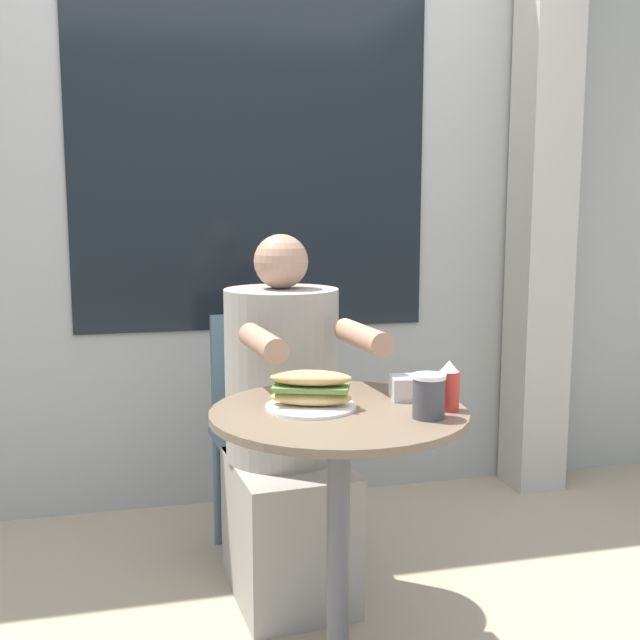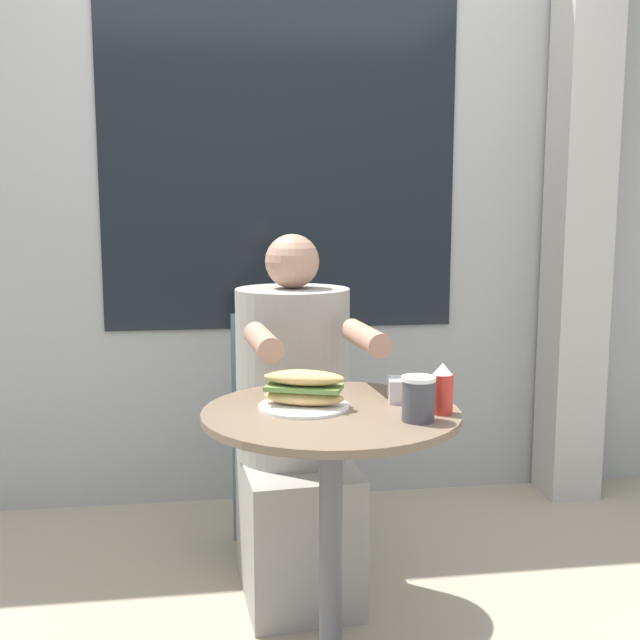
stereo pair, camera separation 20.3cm
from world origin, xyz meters
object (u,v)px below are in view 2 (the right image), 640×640
condiment_bottle (442,389)px  seated_diner (295,442)px  diner_chair (282,409)px  drink_cup (418,399)px  sandwich_on_plate (304,392)px  cafe_table (331,489)px

condiment_bottle → seated_diner: bearing=116.8°
diner_chair → drink_cup: bearing=98.4°
sandwich_on_plate → condiment_bottle: 0.35m
cafe_table → sandwich_on_plate: sandwich_on_plate is taller
drink_cup → sandwich_on_plate: bearing=148.2°
seated_diner → drink_cup: size_ratio=10.93×
diner_chair → sandwich_on_plate: 0.88m
cafe_table → diner_chair: 0.87m
drink_cup → condiment_bottle: size_ratio=0.85×
sandwich_on_plate → seated_diner: bearing=86.5°
sandwich_on_plate → drink_cup: bearing=-31.8°
seated_diner → sandwich_on_plate: (-0.03, -0.49, 0.29)m
cafe_table → drink_cup: size_ratio=6.99×
seated_diner → condiment_bottle: bearing=112.0°
cafe_table → drink_cup: drink_cup is taller
diner_chair → sandwich_on_plate: bearing=83.9°
seated_diner → condiment_bottle: size_ratio=9.26×
cafe_table → drink_cup: bearing=-33.7°
drink_cup → diner_chair: bearing=103.3°
seated_diner → sandwich_on_plate: 0.57m
drink_cup → condiment_bottle: (0.08, 0.05, 0.01)m
diner_chair → condiment_bottle: size_ratio=6.87×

